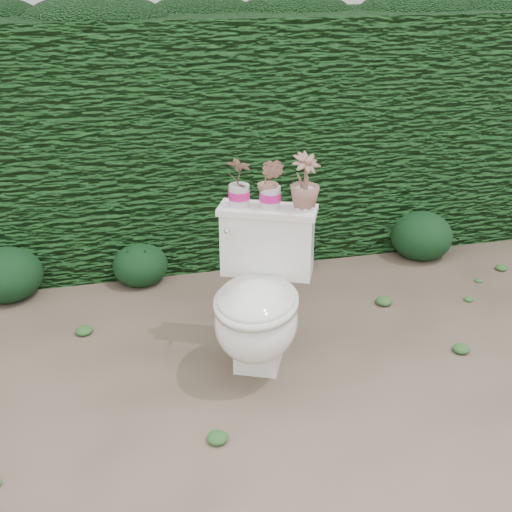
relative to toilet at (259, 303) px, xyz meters
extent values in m
plane|color=#7E6B57|center=(0.05, 0.01, -0.36)|extent=(60.00, 60.00, 0.00)
cube|color=#1E541C|center=(0.05, 1.61, 0.44)|extent=(8.00, 1.00, 1.60)
cube|color=white|center=(0.01, 0.02, -0.26)|extent=(0.32, 0.36, 0.20)
ellipsoid|color=white|center=(-0.03, -0.07, -0.06)|extent=(0.58, 0.63, 0.39)
cube|color=white|center=(0.10, 0.22, 0.22)|extent=(0.50, 0.35, 0.34)
cube|color=white|center=(0.10, 0.22, 0.40)|extent=(0.53, 0.38, 0.03)
cylinder|color=silver|center=(-0.11, 0.21, 0.32)|extent=(0.04, 0.06, 0.02)
sphere|color=silver|center=(-0.12, 0.18, 0.32)|extent=(0.03, 0.03, 0.03)
imported|color=#3D7825|center=(-0.04, 0.28, 0.54)|extent=(0.16, 0.15, 0.24)
imported|color=#3D7825|center=(0.11, 0.21, 0.54)|extent=(0.17, 0.17, 0.25)
imported|color=#3D7825|center=(0.26, 0.14, 0.56)|extent=(0.20, 0.20, 0.27)
ellipsoid|color=#133817|center=(-1.34, 1.08, -0.18)|extent=(0.44, 0.44, 0.35)
ellipsoid|color=#133817|center=(-0.53, 1.09, -0.21)|extent=(0.36, 0.36, 0.28)
ellipsoid|color=#133817|center=(0.45, 1.07, -0.20)|extent=(0.38, 0.38, 0.30)
ellipsoid|color=#133817|center=(1.43, 1.03, -0.18)|extent=(0.43, 0.43, 0.34)
camera|label=1|loc=(-0.67, -2.72, 1.57)|focal=45.00mm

